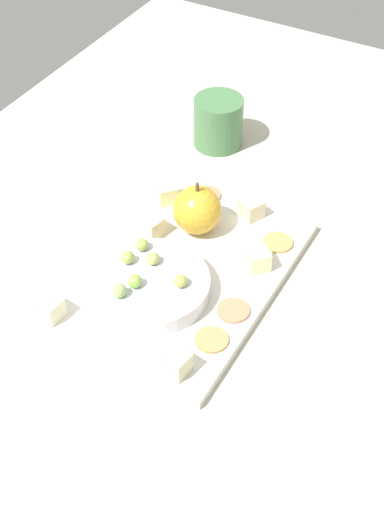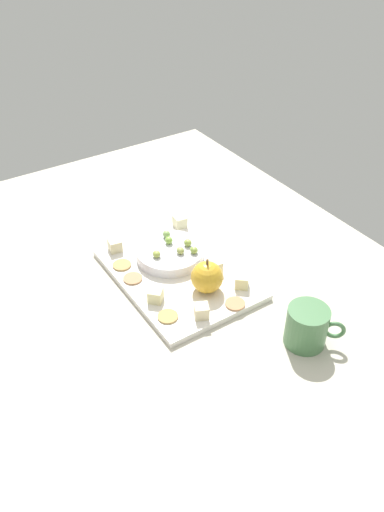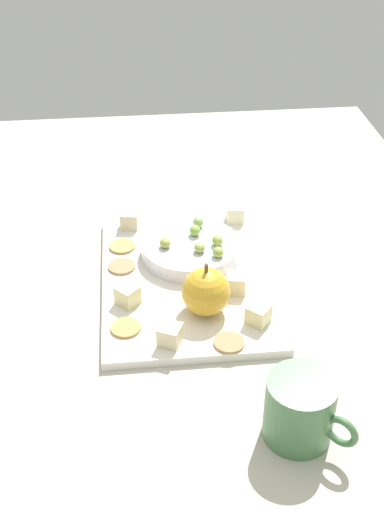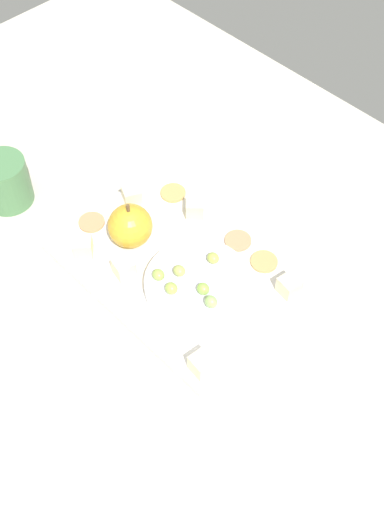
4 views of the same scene
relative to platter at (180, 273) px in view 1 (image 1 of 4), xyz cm
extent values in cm
cube|color=#BAB3A1|center=(4.16, -1.16, -3.15)|extent=(135.28, 94.82, 4.99)
cube|color=silver|center=(0.00, 0.00, 0.00)|extent=(34.20, 24.60, 1.31)
cylinder|color=silver|center=(-5.33, 1.21, 1.86)|extent=(15.09, 15.09, 2.40)
sphere|color=gold|center=(8.16, 1.93, 4.00)|extent=(6.68, 6.68, 6.68)
cylinder|color=brown|center=(8.16, 1.93, 7.94)|extent=(0.50, 0.50, 1.20)
cube|color=beige|center=(-14.49, -7.88, 2.03)|extent=(3.14, 3.14, 2.76)
cube|color=beige|center=(11.28, 8.62, 2.03)|extent=(3.89, 3.89, 2.76)
cube|color=beige|center=(14.12, -3.42, 2.03)|extent=(3.66, 3.66, 2.76)
cube|color=beige|center=(4.31, 6.77, 2.03)|extent=(3.26, 3.26, 2.76)
cube|color=beige|center=(5.32, -8.65, 2.03)|extent=(3.90, 3.90, 2.76)
cube|color=beige|center=(-14.66, 9.64, 2.03)|extent=(3.03, 3.03, 2.76)
cylinder|color=tan|center=(10.77, -9.09, 0.86)|extent=(4.07, 4.07, 0.40)
cylinder|color=tan|center=(15.05, 4.14, 0.86)|extent=(4.07, 4.07, 0.40)
cylinder|color=tan|center=(-8.61, -9.24, 0.86)|extent=(4.07, 4.07, 0.40)
cylinder|color=tan|center=(-3.21, -9.40, 0.86)|extent=(4.07, 4.07, 0.40)
ellipsoid|color=#9AB24E|center=(-4.16, 5.19, 3.89)|extent=(1.85, 1.66, 1.66)
ellipsoid|color=#91B962|center=(-9.54, 2.86, 3.93)|extent=(1.85, 1.66, 1.75)
ellipsoid|color=#93AF4E|center=(-1.20, 4.88, 3.84)|extent=(1.85, 1.66, 1.55)
ellipsoid|color=#9EB04D|center=(-4.44, -2.69, 3.81)|extent=(1.85, 1.66, 1.51)
ellipsoid|color=#9FAC58|center=(-2.70, 2.31, 3.81)|extent=(1.85, 1.66, 1.49)
ellipsoid|color=#8BBA4A|center=(-7.27, 2.11, 3.90)|extent=(1.85, 1.66, 1.69)
cylinder|color=#477749|center=(29.24, 9.74, 3.35)|extent=(7.78, 7.78, 8.00)
torus|color=#477749|center=(32.74, 13.43, 3.35)|extent=(3.33, 3.45, 4.00)
camera|label=1|loc=(-59.67, -35.01, 68.90)|focal=52.45mm
camera|label=2|loc=(73.90, -44.59, 71.15)|focal=36.02mm
camera|label=3|loc=(77.40, -7.17, 58.77)|focal=46.19mm
camera|label=4|loc=(-42.65, 38.72, 77.53)|focal=45.85mm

